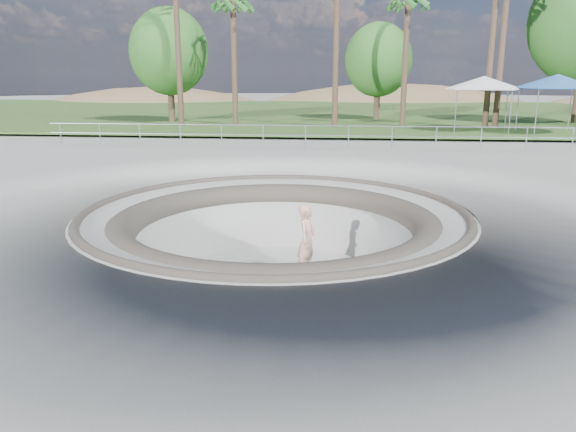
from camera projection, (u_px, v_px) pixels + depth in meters
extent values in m
plane|color=#ACACA6|center=(275.00, 212.00, 14.84)|extent=(180.00, 180.00, 0.00)
torus|color=#ACACA6|center=(275.00, 283.00, 15.34)|extent=(14.00, 14.00, 4.00)
cylinder|color=#ACACA6|center=(275.00, 281.00, 15.33)|extent=(6.60, 6.60, 0.10)
torus|color=#474039|center=(275.00, 213.00, 14.85)|extent=(10.24, 10.24, 0.24)
torus|color=#474039|center=(275.00, 228.00, 14.96)|extent=(8.91, 8.91, 0.81)
cube|color=#2F5421|center=(323.00, 113.00, 47.55)|extent=(180.00, 36.00, 0.12)
ellipsoid|color=olive|center=(156.00, 153.00, 71.53)|extent=(50.40, 36.00, 23.40)
ellipsoid|color=olive|center=(390.00, 161.00, 73.87)|extent=(61.60, 44.00, 28.60)
cylinder|color=#93979B|center=(306.00, 126.00, 26.12)|extent=(25.00, 0.05, 0.05)
cylinder|color=#93979B|center=(306.00, 135.00, 26.23)|extent=(25.00, 0.05, 0.05)
cube|color=olive|center=(307.00, 275.00, 15.46)|extent=(0.82, 0.27, 0.02)
cylinder|color=#A2A2A7|center=(307.00, 276.00, 15.47)|extent=(0.04, 0.17, 0.04)
cylinder|color=#A2A2A7|center=(307.00, 276.00, 15.47)|extent=(0.04, 0.17, 0.04)
cylinder|color=silver|center=(307.00, 276.00, 15.47)|extent=(0.06, 0.03, 0.06)
cylinder|color=silver|center=(307.00, 276.00, 15.47)|extent=(0.06, 0.03, 0.06)
cylinder|color=silver|center=(307.00, 276.00, 15.47)|extent=(0.06, 0.03, 0.06)
cylinder|color=silver|center=(307.00, 276.00, 15.47)|extent=(0.06, 0.03, 0.06)
imported|color=#EBB298|center=(307.00, 240.00, 15.22)|extent=(0.64, 0.82, 1.97)
cylinder|color=#93979B|center=(461.00, 112.00, 31.17)|extent=(0.06, 0.06, 2.26)
cylinder|color=#93979B|center=(515.00, 113.00, 30.89)|extent=(0.06, 0.06, 2.26)
cylinder|color=#93979B|center=(452.00, 109.00, 33.94)|extent=(0.06, 0.06, 2.26)
cylinder|color=#93979B|center=(501.00, 109.00, 33.67)|extent=(0.06, 0.06, 2.26)
cube|color=white|center=(483.00, 89.00, 32.11)|extent=(3.61, 3.61, 0.08)
cone|color=white|center=(484.00, 82.00, 32.02)|extent=(6.00, 6.00, 0.72)
cylinder|color=#93979B|center=(535.00, 113.00, 29.94)|extent=(0.06, 0.06, 2.35)
cylinder|color=#93979B|center=(518.00, 110.00, 32.82)|extent=(0.06, 0.06, 2.35)
cylinder|color=#93979B|center=(571.00, 110.00, 32.53)|extent=(0.06, 0.06, 2.35)
cube|color=#2E61A6|center=(557.00, 88.00, 30.92)|extent=(3.33, 3.33, 0.08)
cone|color=#2E61A6|center=(557.00, 81.00, 30.82)|extent=(6.33, 6.33, 0.75)
cylinder|color=brown|center=(178.00, 38.00, 34.32)|extent=(0.36, 0.36, 10.83)
cylinder|color=brown|center=(234.00, 61.00, 35.19)|extent=(0.36, 0.36, 8.11)
cylinder|color=brown|center=(337.00, 17.00, 33.42)|extent=(0.36, 0.36, 13.13)
cylinder|color=brown|center=(405.00, 61.00, 34.53)|extent=(0.36, 0.36, 8.18)
cylinder|color=brown|center=(491.00, 50.00, 33.21)|extent=(0.36, 0.36, 9.35)
cylinder|color=brown|center=(502.00, 46.00, 32.95)|extent=(0.36, 0.36, 9.79)
cylinder|color=brown|center=(171.00, 90.00, 38.11)|extent=(0.44, 0.44, 4.43)
ellipsoid|color=#2B6623|center=(169.00, 51.00, 37.48)|extent=(5.29, 4.81, 5.77)
cylinder|color=brown|center=(377.00, 92.00, 40.22)|extent=(0.44, 0.44, 3.97)
ellipsoid|color=#2B6623|center=(378.00, 60.00, 39.66)|extent=(4.74, 4.31, 5.17)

